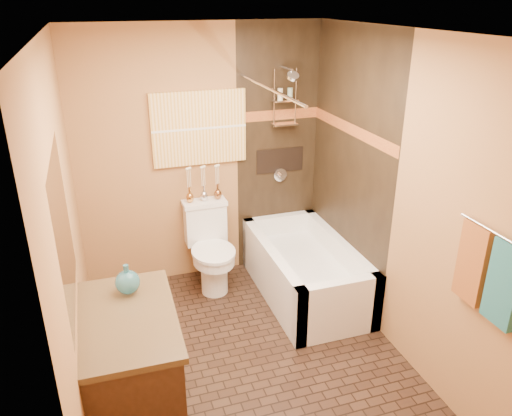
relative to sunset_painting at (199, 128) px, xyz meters
name	(u,v)px	position (x,y,z in m)	size (l,w,h in m)	color
floor	(250,360)	(0.02, -1.48, -1.55)	(3.00, 3.00, 0.00)	black
wall_left	(69,243)	(-1.18, -1.48, -0.30)	(0.02, 3.00, 2.50)	#A16C3E
wall_right	(396,199)	(1.22, -1.48, -0.30)	(0.02, 3.00, 2.50)	#A16C3E
wall_back	(202,158)	(0.02, 0.02, -0.30)	(2.40, 0.02, 2.50)	#A16C3E
wall_front	(350,351)	(0.02, -2.98, -0.30)	(2.40, 0.02, 2.50)	#A16C3E
ceiling	(248,31)	(0.02, -1.48, 0.95)	(3.00, 3.00, 0.00)	silver
alcove_tile_back	(278,151)	(0.80, 0.01, -0.30)	(0.85, 0.01, 2.50)	black
alcove_tile_right	(349,169)	(1.21, -0.73, -0.30)	(0.01, 1.50, 2.50)	black
mosaic_band_back	(279,115)	(0.80, 0.00, 0.07)	(0.85, 0.01, 0.10)	maroon
mosaic_band_right	(351,129)	(1.20, -0.73, 0.07)	(0.01, 1.50, 0.10)	maroon
alcove_niche	(280,160)	(0.82, 0.01, -0.40)	(0.50, 0.01, 0.25)	black
shower_fixtures	(285,112)	(0.82, -0.10, 0.12)	(0.24, 0.33, 1.16)	silver
curtain_rod	(268,88)	(0.42, -0.73, 0.47)	(0.03, 0.03, 1.55)	silver
towel_bar	(495,233)	(1.17, -2.53, -0.10)	(0.02, 0.02, 0.55)	silver
towel_teal	(504,284)	(1.18, -2.66, -0.37)	(0.05, 0.22, 0.52)	#1C575D
towel_rust	(472,263)	(1.18, -2.40, -0.37)	(0.05, 0.22, 0.52)	brown
sunset_painting	(199,128)	(0.00, 0.00, 0.00)	(0.90, 0.04, 0.70)	gold
vanity_mirror	(64,232)	(-1.17, -1.85, -0.05)	(0.01, 1.00, 0.90)	white
bathtub	(305,274)	(0.82, -0.73, -1.33)	(0.80, 1.50, 0.55)	white
toilet	(210,247)	(0.00, -0.27, -1.12)	(0.43, 0.63, 0.84)	white
vanity	(131,372)	(-0.90, -1.85, -1.11)	(0.63, 1.01, 0.88)	black
teal_bottle	(127,279)	(-0.85, -1.59, -0.56)	(0.16, 0.16, 0.26)	#256470
bud_vases	(203,183)	(0.00, -0.09, -0.52)	(0.35, 0.07, 0.35)	#C7873E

